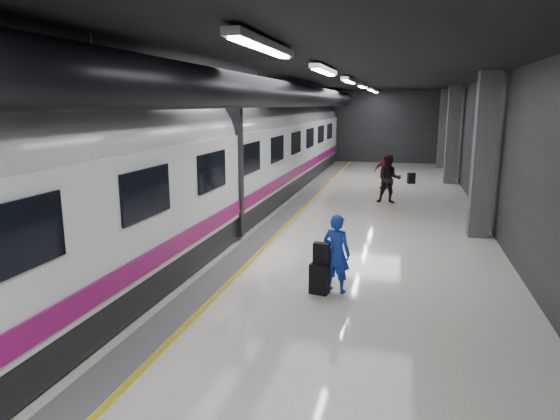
# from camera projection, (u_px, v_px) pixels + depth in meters

# --- Properties ---
(ground) EXTENTS (40.00, 40.00, 0.00)m
(ground) POSITION_uv_depth(u_px,v_px,m) (305.00, 244.00, 13.27)
(ground) COLOR silver
(ground) RESTS_ON ground
(platform_hall) EXTENTS (10.02, 40.02, 4.51)m
(platform_hall) POSITION_uv_depth(u_px,v_px,m) (303.00, 108.00, 13.51)
(platform_hall) COLOR black
(platform_hall) RESTS_ON ground
(train) EXTENTS (3.05, 38.00, 4.05)m
(train) POSITION_uv_depth(u_px,v_px,m) (189.00, 163.00, 13.61)
(train) COLOR black
(train) RESTS_ON ground
(traveler_main) EXTENTS (0.66, 0.53, 1.57)m
(traveler_main) POSITION_uv_depth(u_px,v_px,m) (336.00, 253.00, 9.75)
(traveler_main) COLOR blue
(traveler_main) RESTS_ON ground
(suitcase_main) EXTENTS (0.41, 0.30, 0.60)m
(suitcase_main) POSITION_uv_depth(u_px,v_px,m) (320.00, 279.00, 9.73)
(suitcase_main) COLOR black
(suitcase_main) RESTS_ON ground
(shoulder_bag) EXTENTS (0.33, 0.20, 0.42)m
(shoulder_bag) POSITION_uv_depth(u_px,v_px,m) (322.00, 253.00, 9.65)
(shoulder_bag) COLOR black
(shoulder_bag) RESTS_ON suitcase_main
(traveler_far_a) EXTENTS (0.92, 0.74, 1.81)m
(traveler_far_a) POSITION_uv_depth(u_px,v_px,m) (389.00, 179.00, 18.60)
(traveler_far_a) COLOR black
(traveler_far_a) RESTS_ON ground
(traveler_far_b) EXTENTS (0.94, 0.56, 1.50)m
(traveler_far_b) POSITION_uv_depth(u_px,v_px,m) (384.00, 172.00, 21.88)
(traveler_far_b) COLOR maroon
(traveler_far_b) RESTS_ON ground
(suitcase_far) EXTENTS (0.39, 0.32, 0.50)m
(suitcase_far) POSITION_uv_depth(u_px,v_px,m) (411.00, 178.00, 23.36)
(suitcase_far) COLOR black
(suitcase_far) RESTS_ON ground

